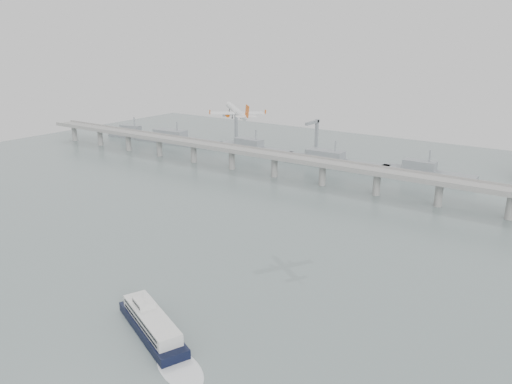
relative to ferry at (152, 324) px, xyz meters
The scene contains 5 objects.
ground 50.85m from the ferry, 108.42° to the left, with size 900.00×900.00×0.00m, color slate.
bridge 249.00m from the ferry, 93.96° to the left, with size 800.00×22.00×23.90m.
distant_fleet 356.97m from the ferry, 118.69° to the left, with size 453.00×60.90×40.00m.
ferry is the anchor object (origin of this frame).
airliner 150.42m from the ferry, 109.90° to the left, with size 36.98×34.66×11.34m.
Camera 1 is at (163.14, -179.26, 124.54)m, focal length 35.00 mm.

